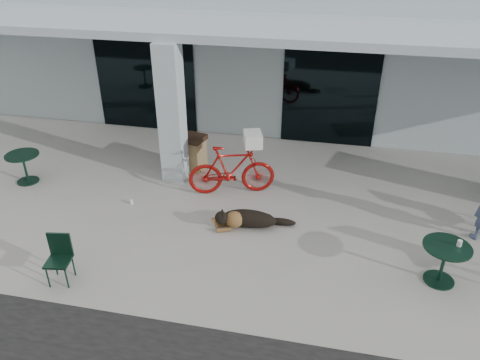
% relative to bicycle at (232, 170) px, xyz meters
% --- Properties ---
extents(ground, '(80.00, 80.00, 0.00)m').
position_rel_bicycle_xyz_m(ground, '(0.08, -1.90, -0.56)').
color(ground, '#A2A099').
rests_on(ground, ground).
extents(building, '(22.00, 7.00, 4.50)m').
position_rel_bicycle_xyz_m(building, '(0.08, 6.60, 1.69)').
color(building, '#AEBCC5').
rests_on(building, ground).
extents(storefront_glass_left, '(2.80, 0.06, 2.70)m').
position_rel_bicycle_xyz_m(storefront_glass_left, '(-3.12, 3.08, 0.79)').
color(storefront_glass_left, black).
rests_on(storefront_glass_left, ground).
extents(storefront_glass_right, '(2.40, 0.06, 2.70)m').
position_rel_bicycle_xyz_m(storefront_glass_right, '(1.88, 3.08, 0.79)').
color(storefront_glass_right, black).
rests_on(storefront_glass_right, ground).
extents(column, '(0.50, 0.50, 3.12)m').
position_rel_bicycle_xyz_m(column, '(-1.42, 0.40, 1.00)').
color(column, '#AEBCC5').
rests_on(column, ground).
extents(overhang, '(22.00, 2.80, 0.18)m').
position_rel_bicycle_xyz_m(overhang, '(0.08, 1.70, 2.65)').
color(overhang, '#AEBCC5').
rests_on(overhang, column).
extents(bicycle, '(1.94, 1.07, 1.12)m').
position_rel_bicycle_xyz_m(bicycle, '(0.00, 0.00, 0.00)').
color(bicycle, '#9D0F0C').
rests_on(bicycle, ground).
extents(laundry_basket, '(0.49, 0.57, 0.29)m').
position_rel_bicycle_xyz_m(laundry_basket, '(0.43, 0.14, 0.71)').
color(laundry_basket, white).
rests_on(laundry_basket, bicycle).
extents(dog, '(1.28, 0.85, 0.40)m').
position_rel_bicycle_xyz_m(dog, '(0.63, -1.20, -0.36)').
color(dog, black).
rests_on(dog, ground).
extents(cup_near_dog, '(0.09, 0.09, 0.09)m').
position_rel_bicycle_xyz_m(cup_near_dog, '(-1.98, -0.90, -0.51)').
color(cup_near_dog, white).
rests_on(cup_near_dog, ground).
extents(cafe_table_near, '(0.95, 0.95, 0.69)m').
position_rel_bicycle_xyz_m(cafe_table_near, '(-4.69, -0.50, -0.21)').
color(cafe_table_near, '#102F22').
rests_on(cafe_table_near, ground).
extents(cafe_chair_near, '(0.45, 0.48, 0.85)m').
position_rel_bicycle_xyz_m(cafe_chair_near, '(-2.12, -3.40, -0.14)').
color(cafe_chair_near, '#102F22').
rests_on(cafe_chair_near, ground).
extents(cafe_table_far, '(0.98, 0.98, 0.72)m').
position_rel_bicycle_xyz_m(cafe_table_far, '(4.02, -2.09, -0.20)').
color(cafe_table_far, '#102F22').
rests_on(cafe_table_far, ground).
extents(cup_on_table, '(0.10, 0.10, 0.10)m').
position_rel_bicycle_xyz_m(cup_on_table, '(4.20, -2.05, 0.21)').
color(cup_on_table, white).
rests_on(cup_on_table, cafe_table_far).
extents(trash_receptacle, '(0.62, 0.62, 0.86)m').
position_rel_bicycle_xyz_m(trash_receptacle, '(-1.12, 0.90, -0.13)').
color(trash_receptacle, olive).
rests_on(trash_receptacle, ground).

